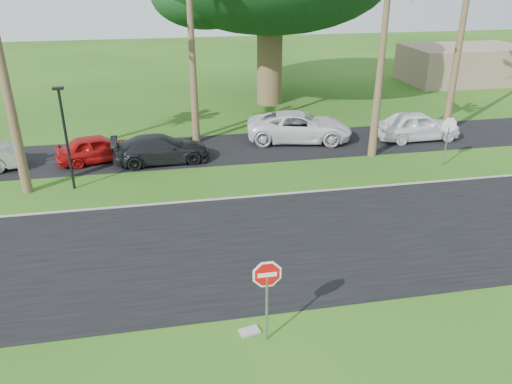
{
  "coord_description": "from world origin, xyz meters",
  "views": [
    {
      "loc": [
        -1.79,
        -13.41,
        9.25
      ],
      "look_at": [
        1.3,
        2.66,
        1.8
      ],
      "focal_mm": 35.0,
      "sensor_mm": 36.0,
      "label": 1
    }
  ],
  "objects_px": {
    "car_dark": "(161,149)",
    "car_pickup": "(417,126)",
    "car_red": "(98,149)",
    "stop_sign_near": "(267,285)",
    "car_minivan": "(299,127)",
    "stop_sign_far": "(448,132)"
  },
  "relations": [
    {
      "from": "car_minivan",
      "to": "car_dark",
      "type": "bearing_deg",
      "value": 115.84
    },
    {
      "from": "car_dark",
      "to": "car_pickup",
      "type": "bearing_deg",
      "value": -90.01
    },
    {
      "from": "stop_sign_far",
      "to": "car_red",
      "type": "bearing_deg",
      "value": -12.59
    },
    {
      "from": "stop_sign_near",
      "to": "car_pickup",
      "type": "height_order",
      "value": "stop_sign_near"
    },
    {
      "from": "stop_sign_near",
      "to": "car_dark",
      "type": "distance_m",
      "value": 14.37
    },
    {
      "from": "car_dark",
      "to": "car_pickup",
      "type": "distance_m",
      "value": 14.61
    },
    {
      "from": "car_red",
      "to": "car_pickup",
      "type": "height_order",
      "value": "car_pickup"
    },
    {
      "from": "stop_sign_near",
      "to": "stop_sign_far",
      "type": "height_order",
      "value": "same"
    },
    {
      "from": "car_red",
      "to": "car_pickup",
      "type": "relative_size",
      "value": 0.85
    },
    {
      "from": "stop_sign_near",
      "to": "car_minivan",
      "type": "height_order",
      "value": "stop_sign_near"
    },
    {
      "from": "car_dark",
      "to": "car_pickup",
      "type": "height_order",
      "value": "car_pickup"
    },
    {
      "from": "car_pickup",
      "to": "car_red",
      "type": "bearing_deg",
      "value": 89.69
    },
    {
      "from": "car_red",
      "to": "car_pickup",
      "type": "xyz_separation_m",
      "value": [
        17.77,
        0.2,
        0.13
      ]
    },
    {
      "from": "car_minivan",
      "to": "car_pickup",
      "type": "height_order",
      "value": "car_pickup"
    },
    {
      "from": "car_dark",
      "to": "car_minivan",
      "type": "xyz_separation_m",
      "value": [
        7.85,
        2.01,
        0.12
      ]
    },
    {
      "from": "stop_sign_near",
      "to": "car_dark",
      "type": "height_order",
      "value": "stop_sign_near"
    },
    {
      "from": "stop_sign_near",
      "to": "car_pickup",
      "type": "relative_size",
      "value": 0.54
    },
    {
      "from": "stop_sign_near",
      "to": "car_minivan",
      "type": "xyz_separation_m",
      "value": [
        5.34,
        16.12,
        -0.95
      ]
    },
    {
      "from": "stop_sign_far",
      "to": "car_minivan",
      "type": "height_order",
      "value": "stop_sign_far"
    },
    {
      "from": "stop_sign_near",
      "to": "car_pickup",
      "type": "bearing_deg",
      "value": 51.28
    },
    {
      "from": "car_dark",
      "to": "car_minivan",
      "type": "relative_size",
      "value": 0.82
    },
    {
      "from": "stop_sign_far",
      "to": "car_minivan",
      "type": "relative_size",
      "value": 0.44
    }
  ]
}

